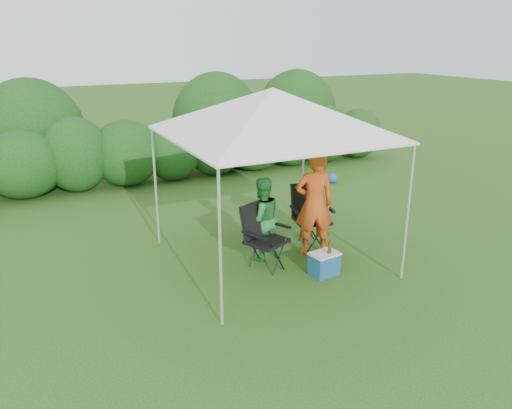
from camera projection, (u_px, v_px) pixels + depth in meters
name	position (u px, v px, depth m)	size (l,w,h in m)	color
ground	(285.00, 271.00, 7.97)	(70.00, 70.00, 0.00)	#305B1C
hedge	(172.00, 149.00, 12.82)	(13.25, 1.53, 1.80)	#1D4E18
canopy	(272.00, 112.00, 7.61)	(3.10, 3.10, 2.83)	silver
chair_right	(310.00, 211.00, 8.86)	(0.76, 0.72, 1.08)	black
chair_left	(262.00, 232.00, 7.95)	(0.80, 0.77, 1.05)	black
man	(314.00, 204.00, 8.34)	(0.66, 0.43, 1.81)	#CC4917
woman	(262.00, 219.00, 8.22)	(0.68, 0.53, 1.41)	#297E37
cooler	(324.00, 264.00, 7.79)	(0.48, 0.38, 0.37)	#1D5088
bottle	(330.00, 246.00, 7.69)	(0.06, 0.06, 0.23)	#592D0C
lawn_toy	(322.00, 177.00, 12.77)	(0.61, 0.51, 0.31)	yellow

